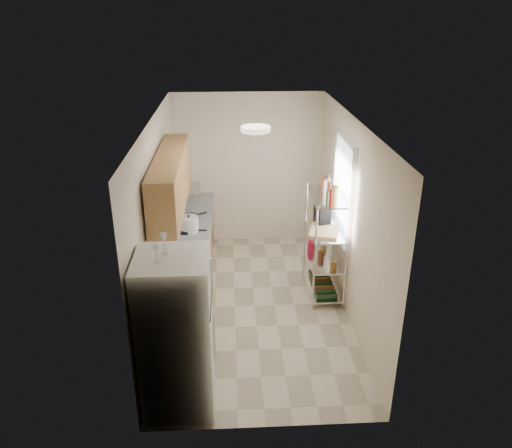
# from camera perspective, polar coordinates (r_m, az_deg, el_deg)

# --- Properties ---
(room) EXTENTS (2.52, 4.42, 2.62)m
(room) POSITION_cam_1_polar(r_m,az_deg,el_deg) (6.47, -0.18, 0.39)
(room) COLOR beige
(room) RESTS_ON ground
(counter_run) EXTENTS (0.63, 3.51, 0.90)m
(counter_run) POSITION_cam_1_polar(r_m,az_deg,el_deg) (7.25, -7.64, -4.56)
(counter_run) COLOR #9E7943
(counter_run) RESTS_ON ground
(upper_cabinets) EXTENTS (0.33, 2.20, 0.72)m
(upper_cabinets) POSITION_cam_1_polar(r_m,az_deg,el_deg) (6.42, -9.72, 4.72)
(upper_cabinets) COLOR #9E7943
(upper_cabinets) RESTS_ON room
(range_hood) EXTENTS (0.50, 0.60, 0.12)m
(range_hood) POSITION_cam_1_polar(r_m,az_deg,el_deg) (7.30, -8.43, 3.65)
(range_hood) COLOR #B7BABC
(range_hood) RESTS_ON room
(window) EXTENTS (0.06, 1.00, 1.46)m
(window) POSITION_cam_1_polar(r_m,az_deg,el_deg) (6.87, 9.95, 3.67)
(window) COLOR white
(window) RESTS_ON room
(bakers_rack) EXTENTS (0.45, 0.90, 1.73)m
(bakers_rack) POSITION_cam_1_polar(r_m,az_deg,el_deg) (6.93, 8.02, 0.07)
(bakers_rack) COLOR silver
(bakers_rack) RESTS_ON ground
(ceiling_dome) EXTENTS (0.34, 0.34, 0.05)m
(ceiling_dome) POSITION_cam_1_polar(r_m,az_deg,el_deg) (5.79, -0.04, 10.82)
(ceiling_dome) COLOR white
(ceiling_dome) RESTS_ON room
(refrigerator) EXTENTS (0.71, 0.71, 1.72)m
(refrigerator) POSITION_cam_1_polar(r_m,az_deg,el_deg) (5.15, -9.06, -12.32)
(refrigerator) COLOR white
(refrigerator) RESTS_ON ground
(wine_glass_a) EXTENTS (0.08, 0.08, 0.21)m
(wine_glass_a) POSITION_cam_1_polar(r_m,az_deg,el_deg) (4.72, -10.45, -2.26)
(wine_glass_a) COLOR silver
(wine_glass_a) RESTS_ON refrigerator
(wine_glass_b) EXTENTS (0.06, 0.06, 0.18)m
(wine_glass_b) POSITION_cam_1_polar(r_m,az_deg,el_deg) (4.59, -11.39, -3.35)
(wine_glass_b) COLOR silver
(wine_glass_b) RESTS_ON refrigerator
(rice_cooker) EXTENTS (0.27, 0.27, 0.22)m
(rice_cooker) POSITION_cam_1_polar(r_m,az_deg,el_deg) (7.15, -7.67, -0.02)
(rice_cooker) COLOR silver
(rice_cooker) RESTS_ON counter_run
(frying_pan_large) EXTENTS (0.31, 0.31, 0.05)m
(frying_pan_large) POSITION_cam_1_polar(r_m,az_deg,el_deg) (7.19, -8.03, -0.65)
(frying_pan_large) COLOR black
(frying_pan_large) RESTS_ON counter_run
(frying_pan_small) EXTENTS (0.32, 0.32, 0.05)m
(frying_pan_small) POSITION_cam_1_polar(r_m,az_deg,el_deg) (7.63, -7.47, 0.85)
(frying_pan_small) COLOR black
(frying_pan_small) RESTS_ON counter_run
(cutting_board) EXTENTS (0.50, 0.58, 0.03)m
(cutting_board) POSITION_cam_1_polar(r_m,az_deg,el_deg) (6.90, 7.80, -0.77)
(cutting_board) COLOR tan
(cutting_board) RESTS_ON bakers_rack
(espresso_machine) EXTENTS (0.22, 0.28, 0.30)m
(espresso_machine) POSITION_cam_1_polar(r_m,az_deg,el_deg) (7.10, 7.58, 1.13)
(espresso_machine) COLOR black
(espresso_machine) RESTS_ON bakers_rack
(storage_bag) EXTENTS (0.13, 0.15, 0.14)m
(storage_bag) POSITION_cam_1_polar(r_m,az_deg,el_deg) (7.35, 6.35, -2.51)
(storage_bag) COLOR maroon
(storage_bag) RESTS_ON bakers_rack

